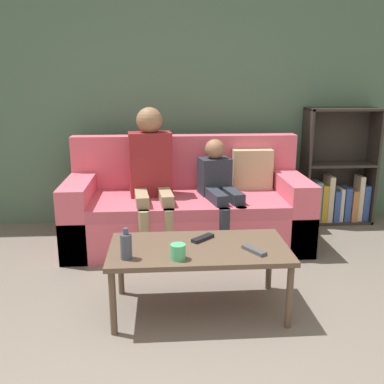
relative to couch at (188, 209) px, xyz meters
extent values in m
cube|color=#4C6B56|center=(0.02, 0.63, 1.00)|extent=(12.00, 0.06, 2.60)
cube|color=#DB5B70|center=(-0.01, -0.05, -0.13)|extent=(2.05, 0.86, 0.34)
cube|color=#C95467|center=(-0.01, -0.14, 0.09)|extent=(1.61, 0.68, 0.10)
cube|color=#DB5B70|center=(-0.01, 0.29, 0.38)|extent=(2.05, 0.18, 0.48)
cube|color=#DB5B70|center=(-0.92, -0.05, 0.00)|extent=(0.22, 0.86, 0.60)
cube|color=#DB5B70|center=(0.90, -0.05, 0.00)|extent=(0.22, 0.86, 0.60)
cube|color=tan|center=(0.59, 0.14, 0.32)|extent=(0.36, 0.12, 0.36)
cube|color=#332D28|center=(1.19, 0.45, 0.27)|extent=(0.02, 0.28, 1.15)
cube|color=#332D28|center=(1.87, 0.45, 0.27)|extent=(0.02, 0.28, 1.15)
cube|color=#332D28|center=(1.53, 0.58, 0.27)|extent=(0.70, 0.02, 1.15)
cube|color=#332D28|center=(1.53, 0.45, -0.29)|extent=(0.70, 0.28, 0.02)
cube|color=#332D28|center=(1.53, 0.45, 0.29)|extent=(0.65, 0.28, 0.02)
cube|color=#332D28|center=(1.53, 0.45, 0.83)|extent=(0.70, 0.28, 0.02)
cube|color=#B77542|center=(1.24, 0.44, -0.10)|extent=(0.07, 0.21, 0.36)
cube|color=#6699A8|center=(1.31, 0.44, -0.08)|extent=(0.06, 0.23, 0.41)
cube|color=gold|center=(1.38, 0.44, -0.09)|extent=(0.06, 0.21, 0.38)
cube|color=beige|center=(1.44, 0.44, -0.05)|extent=(0.05, 0.21, 0.46)
cube|color=#33519E|center=(1.50, 0.44, -0.12)|extent=(0.06, 0.23, 0.32)
cube|color=beige|center=(1.56, 0.43, -0.11)|extent=(0.04, 0.18, 0.34)
cube|color=#33519E|center=(1.62, 0.43, -0.11)|extent=(0.06, 0.19, 0.34)
cube|color=#B77542|center=(1.69, 0.44, -0.12)|extent=(0.06, 0.22, 0.32)
cube|color=beige|center=(1.75, 0.43, -0.05)|extent=(0.05, 0.16, 0.46)
cube|color=#33519E|center=(1.81, 0.43, -0.10)|extent=(0.06, 0.17, 0.36)
cylinder|color=brown|center=(-0.51, -1.41, -0.11)|extent=(0.04, 0.04, 0.39)
cylinder|color=brown|center=(0.50, -1.41, -0.11)|extent=(0.04, 0.04, 0.39)
cylinder|color=brown|center=(-0.51, -0.93, -0.11)|extent=(0.04, 0.04, 0.39)
cylinder|color=brown|center=(0.50, -0.93, -0.11)|extent=(0.04, 0.04, 0.39)
cube|color=brown|center=(0.00, -1.17, 0.11)|extent=(1.09, 0.56, 0.03)
cylinder|color=#9E8966|center=(-0.37, -0.47, -0.08)|extent=(0.10, 0.10, 0.44)
cylinder|color=#9E8966|center=(-0.17, -0.45, -0.08)|extent=(0.10, 0.10, 0.44)
cube|color=#9E8966|center=(-0.39, -0.25, 0.18)|extent=(0.14, 0.39, 0.09)
cube|color=#9E8966|center=(-0.20, -0.23, 0.18)|extent=(0.14, 0.39, 0.09)
cube|color=maroon|center=(-0.32, -0.01, 0.41)|extent=(0.37, 0.24, 0.54)
sphere|color=#936B4C|center=(-0.32, -0.01, 0.78)|extent=(0.22, 0.22, 0.22)
cylinder|color=#282D38|center=(0.26, -0.46, -0.08)|extent=(0.11, 0.11, 0.44)
cylinder|color=#282D38|center=(0.40, -0.43, -0.08)|extent=(0.11, 0.11, 0.44)
cube|color=#282D38|center=(0.21, -0.24, 0.18)|extent=(0.18, 0.39, 0.09)
cube|color=#282D38|center=(0.35, -0.21, 0.18)|extent=(0.18, 0.39, 0.09)
cube|color=#282D38|center=(0.23, 0.00, 0.29)|extent=(0.29, 0.25, 0.31)
sphere|color=#936B4C|center=(0.23, 0.00, 0.53)|extent=(0.17, 0.17, 0.17)
cylinder|color=#4CB77A|center=(-0.14, -1.35, 0.17)|extent=(0.09, 0.09, 0.09)
cube|color=black|center=(0.03, -1.06, 0.13)|extent=(0.16, 0.15, 0.02)
cube|color=#47474C|center=(0.32, -1.28, 0.13)|extent=(0.13, 0.17, 0.02)
cylinder|color=#424756|center=(-0.43, -1.32, 0.19)|extent=(0.07, 0.07, 0.15)
cylinder|color=#424756|center=(-0.43, -1.32, 0.29)|extent=(0.03, 0.03, 0.04)
camera|label=1|loc=(-0.22, -3.60, 1.12)|focal=40.00mm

